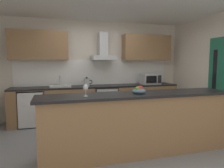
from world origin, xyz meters
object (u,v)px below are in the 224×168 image
object	(u,v)px
microwave	(150,79)
sink	(60,86)
range_hood	(103,51)
wine_glass	(86,88)
fruit_bowl	(139,91)
refrigerator	(32,108)
oven	(105,102)
kettle	(87,82)

from	to	relation	value
microwave	sink	bearing A→B (deg)	179.08
range_hood	wine_glass	xyz separation A→B (m)	(-0.84, -2.31, -0.66)
sink	range_hood	distance (m)	1.42
microwave	sink	size ratio (longest dim) A/B	1.00
range_hood	wine_glass	size ratio (longest dim) A/B	4.05
fruit_bowl	refrigerator	bearing A→B (deg)	130.32
oven	fruit_bowl	bearing A→B (deg)	-89.35
kettle	microwave	bearing A→B (deg)	0.19
kettle	sink	bearing A→B (deg)	176.07
refrigerator	fruit_bowl	size ratio (longest dim) A/B	3.86
kettle	wine_glass	world-z (taller)	wine_glass
range_hood	microwave	bearing A→B (deg)	-6.90
oven	fruit_bowl	distance (m)	2.22
oven	sink	size ratio (longest dim) A/B	1.60
oven	range_hood	bearing A→B (deg)	90.00
range_hood	kettle	bearing A→B (deg)	-160.97
microwave	wine_glass	xyz separation A→B (m)	(-2.14, -2.15, 0.08)
sink	fruit_bowl	size ratio (longest dim) A/B	2.27
refrigerator	range_hood	xyz separation A→B (m)	(1.79, 0.13, 1.36)
sink	wine_glass	distance (m)	2.22
range_hood	wine_glass	bearing A→B (deg)	-109.97
sink	kettle	xyz separation A→B (m)	(0.65, -0.04, 0.08)
fruit_bowl	kettle	bearing A→B (deg)	103.28
wine_glass	refrigerator	bearing A→B (deg)	113.58
wine_glass	fruit_bowl	world-z (taller)	wine_glass
refrigerator	sink	distance (m)	0.84
microwave	kettle	world-z (taller)	microwave
oven	refrigerator	size ratio (longest dim) A/B	0.94
sink	fruit_bowl	bearing A→B (deg)	-61.93
oven	kettle	size ratio (longest dim) A/B	2.77
refrigerator	sink	bearing A→B (deg)	1.18
microwave	fruit_bowl	distance (m)	2.47
microwave	sink	xyz separation A→B (m)	(-2.42, 0.04, -0.12)
range_hood	fruit_bowl	size ratio (longest dim) A/B	3.27
microwave	fruit_bowl	xyz separation A→B (m)	(-1.28, -2.11, -0.00)
microwave	sink	distance (m)	2.43
refrigerator	kettle	world-z (taller)	kettle
wine_glass	oven	bearing A→B (deg)	68.94
wine_glass	range_hood	bearing A→B (deg)	70.03
microwave	range_hood	world-z (taller)	range_hood
oven	microwave	distance (m)	1.43
wine_glass	fruit_bowl	bearing A→B (deg)	2.63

